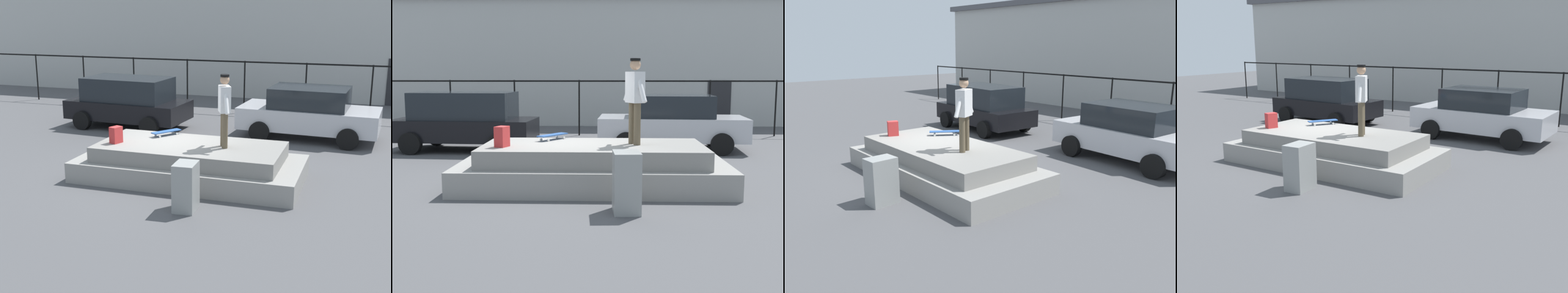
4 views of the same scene
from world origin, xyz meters
The scene contains 9 objects.
ground_plane centered at (0.00, 0.00, 0.00)m, with size 60.00×60.00×0.00m, color #4C4C4F.
concrete_ledge centered at (0.72, -0.37, 0.39)m, with size 5.45×2.60×0.86m.
skateboarder centered at (1.56, -0.32, 1.86)m, with size 0.46×0.85×1.73m.
skateboard centered at (-0.18, 0.34, 0.96)m, with size 0.62×0.80×0.12m.
backpack centered at (-1.06, -0.78, 1.06)m, with size 0.28×0.20×0.41m, color red.
car_black_hatchback_near centered at (-3.22, 4.45, 0.92)m, with size 4.26×2.38×1.74m.
car_silver_sedan_mid centered at (2.97, 4.75, 0.85)m, with size 4.45×2.44×1.65m.
utility_box centered at (1.32, -2.39, 0.51)m, with size 0.44×0.60×1.02m, color gray.
fence_row centered at (0.00, 8.33, 1.44)m, with size 24.06×0.06×2.05m.
Camera 3 is at (8.95, -6.14, 3.34)m, focal length 37.58 mm.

